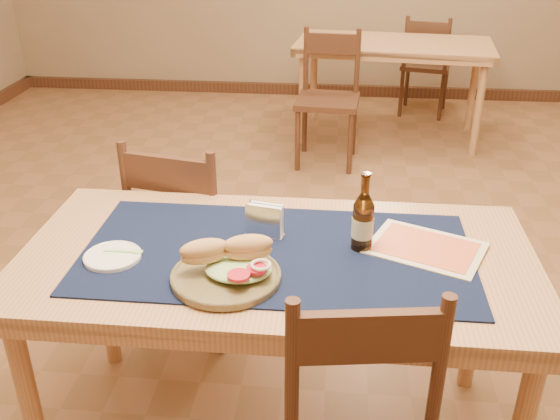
# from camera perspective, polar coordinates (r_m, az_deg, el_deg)

# --- Properties ---
(main_table) EXTENTS (1.60, 0.80, 0.75)m
(main_table) POSITION_cam_1_polar(r_m,az_deg,el_deg) (1.98, -0.29, -6.02)
(main_table) COLOR tan
(main_table) RESTS_ON ground
(placemat) EXTENTS (1.20, 0.60, 0.01)m
(placemat) POSITION_cam_1_polar(r_m,az_deg,el_deg) (1.94, -0.29, -3.90)
(placemat) COLOR #0E1433
(placemat) RESTS_ON main_table
(baseboard) EXTENTS (6.00, 7.00, 0.10)m
(baseboard) POSITION_cam_1_polar(r_m,az_deg,el_deg) (2.99, 1.33, -7.65)
(baseboard) COLOR #462719
(baseboard) RESTS_ON ground
(back_table) EXTENTS (1.52, 0.87, 0.75)m
(back_table) POSITION_cam_1_polar(r_m,az_deg,el_deg) (4.96, 10.32, 13.96)
(back_table) COLOR tan
(back_table) RESTS_ON ground
(chair_main_far) EXTENTS (0.50, 0.50, 0.92)m
(chair_main_far) POSITION_cam_1_polar(r_m,az_deg,el_deg) (2.64, -8.28, -2.05)
(chair_main_far) COLOR #462719
(chair_main_far) RESTS_ON ground
(chair_back_near) EXTENTS (0.45, 0.45, 0.92)m
(chair_back_near) POSITION_cam_1_polar(r_m,az_deg,el_deg) (4.45, 4.44, 10.34)
(chair_back_near) COLOR #462719
(chair_back_near) RESTS_ON ground
(chair_back_far) EXTENTS (0.47, 0.47, 0.86)m
(chair_back_far) POSITION_cam_1_polar(r_m,az_deg,el_deg) (5.62, 13.19, 12.89)
(chair_back_far) COLOR #462719
(chair_back_far) RESTS_ON ground
(sandwich_plate) EXTENTS (0.32, 0.32, 0.12)m
(sandwich_plate) POSITION_cam_1_polar(r_m,az_deg,el_deg) (1.80, -4.69, -5.34)
(sandwich_plate) COLOR brown
(sandwich_plate) RESTS_ON placemat
(side_plate) EXTENTS (0.17, 0.17, 0.01)m
(side_plate) POSITION_cam_1_polar(r_m,az_deg,el_deg) (1.96, -15.07, -4.07)
(side_plate) COLOR white
(side_plate) RESTS_ON placemat
(fork) EXTENTS (0.12, 0.02, 0.00)m
(fork) POSITION_cam_1_polar(r_m,az_deg,el_deg) (1.97, -13.88, -3.70)
(fork) COLOR #9CE27C
(fork) RESTS_ON side_plate
(beer_bottle) EXTENTS (0.07, 0.07, 0.25)m
(beer_bottle) POSITION_cam_1_polar(r_m,az_deg,el_deg) (1.93, 7.59, -1.02)
(beer_bottle) COLOR #47280C
(beer_bottle) RESTS_ON placemat
(napkin_holder) EXTENTS (0.13, 0.07, 0.11)m
(napkin_holder) POSITION_cam_1_polar(r_m,az_deg,el_deg) (2.00, -1.41, -1.01)
(napkin_holder) COLOR white
(napkin_holder) RESTS_ON placemat
(menu_card) EXTENTS (0.41, 0.36, 0.01)m
(menu_card) POSITION_cam_1_polar(r_m,az_deg,el_deg) (2.00, 13.19, -3.36)
(menu_card) COLOR beige
(menu_card) RESTS_ON placemat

